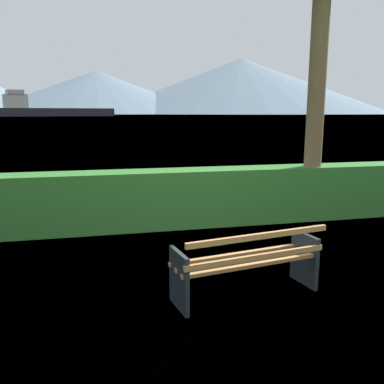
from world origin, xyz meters
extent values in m
plane|color=#567A38|center=(0.00, 0.00, 0.00)|extent=(1400.00, 1400.00, 0.00)
plane|color=#6B8EA3|center=(0.00, 307.67, 0.00)|extent=(620.00, 620.00, 0.00)
cube|color=#A0703F|center=(0.03, -0.19, 0.45)|extent=(1.81, 0.38, 0.04)
cube|color=#A0703F|center=(0.00, 0.00, 0.45)|extent=(1.81, 0.38, 0.04)
cube|color=#A0703F|center=(-0.03, 0.19, 0.45)|extent=(1.81, 0.38, 0.04)
cube|color=#A0703F|center=(0.05, -0.26, 0.57)|extent=(1.80, 0.36, 0.06)
cube|color=#A0703F|center=(0.05, -0.31, 0.84)|extent=(1.80, 0.36, 0.06)
cube|color=#1E2328|center=(-0.86, -0.17, 0.34)|extent=(0.14, 0.51, 0.68)
cube|color=#1E2328|center=(0.86, 0.13, 0.34)|extent=(0.14, 0.51, 0.68)
cube|color=#2D6B28|center=(0.00, 3.24, 0.55)|extent=(11.35, 0.71, 1.11)
cylinder|color=brown|center=(2.60, 3.12, 2.45)|extent=(0.35, 0.35, 4.91)
cube|color=#232328|center=(-24.42, 244.03, 2.28)|extent=(66.31, 29.99, 4.56)
cube|color=silver|center=(-44.64, 237.56, 8.20)|extent=(14.19, 12.44, 7.29)
cube|color=beige|center=(-44.64, 237.56, 12.98)|extent=(11.09, 12.33, 2.28)
cone|color=slate|center=(0.00, 602.38, 29.92)|extent=(326.59, 326.59, 59.85)
cone|color=slate|center=(215.67, 604.48, 41.52)|extent=(435.97, 435.97, 83.03)
camera|label=1|loc=(-1.68, -4.40, 2.20)|focal=37.96mm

